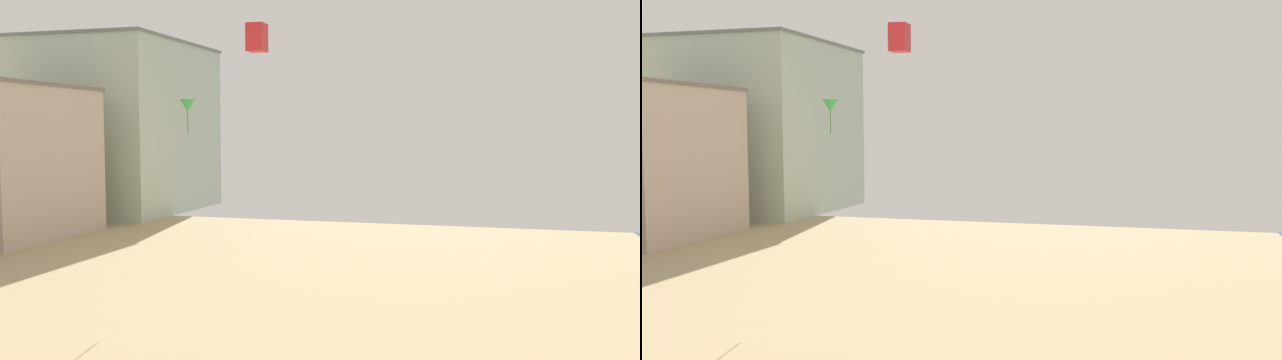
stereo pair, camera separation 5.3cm
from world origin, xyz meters
TOP-DOWN VIEW (x-y plane):
  - boardwalk_hotel_far at (-28.31, 63.20)m, footprint 16.30×19.43m
  - kite_green_delta at (-6.10, 35.39)m, footprint 0.94×0.94m
  - kite_red_box at (-0.48, 32.81)m, footprint 1.01×1.01m

SIDE VIEW (x-z plane):
  - boardwalk_hotel_far at x=-28.31m, z-range 0.01..18.84m
  - kite_green_delta at x=-6.10m, z-range 9.50..11.64m
  - kite_red_box at x=-0.48m, z-range 13.43..15.01m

